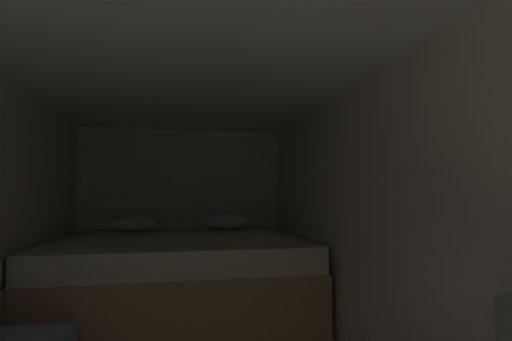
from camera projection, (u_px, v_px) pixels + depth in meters
The scene contains 4 objects.
wall_back at pixel (182, 209), 4.90m from camera, with size 2.74×0.05×2.11m, color beige.
wall_right at pixel (373, 222), 2.64m from camera, with size 0.05×5.12×2.11m, color beige.
ceiling_slab at pixel (183, 60), 2.44m from camera, with size 2.74×5.12×0.05m, color white.
bed at pixel (181, 275), 3.85m from camera, with size 2.52×1.95×0.99m.
Camera 1 is at (0.01, -0.34, 1.25)m, focal length 26.00 mm.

